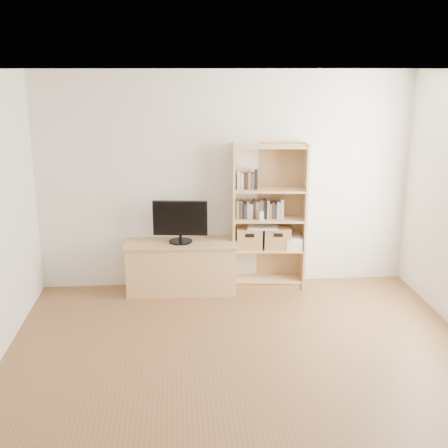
{
  "coord_description": "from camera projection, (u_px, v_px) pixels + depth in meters",
  "views": [
    {
      "loc": [
        -0.58,
        -4.11,
        2.61
      ],
      "look_at": [
        -0.07,
        1.9,
        0.93
      ],
      "focal_mm": 45.0,
      "sensor_mm": 36.0,
      "label": 1
    }
  ],
  "objects": [
    {
      "name": "laptop",
      "position": [
        263.0,
        227.0,
        6.77
      ],
      "size": [
        0.39,
        0.31,
        0.03
      ],
      "primitive_type": "cube",
      "rotation": [
        0.0,
        0.0,
        -0.19
      ],
      "color": "silver",
      "rests_on": "basket_left"
    },
    {
      "name": "basket_right",
      "position": [
        278.0,
        238.0,
        6.82
      ],
      "size": [
        0.35,
        0.3,
        0.26
      ],
      "primitive_type": "cube",
      "rotation": [
        0.0,
        0.0,
        -0.13
      ],
      "color": "#9B7646",
      "rests_on": "bookshelf"
    },
    {
      "name": "ceiling",
      "position": [
        257.0,
        69.0,
        4.0
      ],
      "size": [
        4.5,
        5.0,
        0.01
      ],
      "primitive_type": "cube",
      "color": "white",
      "rests_on": "back_wall"
    },
    {
      "name": "magazine_stack",
      "position": [
        293.0,
        243.0,
        6.83
      ],
      "size": [
        0.22,
        0.29,
        0.13
      ],
      "primitive_type": "cube",
      "rotation": [
        0.0,
        0.0,
        -0.09
      ],
      "color": "silver",
      "rests_on": "bookshelf"
    },
    {
      "name": "tv_stand",
      "position": [
        181.0,
        267.0,
        6.74
      ],
      "size": [
        1.3,
        0.51,
        0.59
      ],
      "primitive_type": "cube",
      "rotation": [
        0.0,
        0.0,
        -0.03
      ],
      "color": "tan",
      "rests_on": "floor"
    },
    {
      "name": "floor",
      "position": [
        252.0,
        391.0,
        4.7
      ],
      "size": [
        4.5,
        5.0,
        0.01
      ],
      "primitive_type": "cube",
      "color": "brown",
      "rests_on": "ground"
    },
    {
      "name": "basket_left",
      "position": [
        249.0,
        238.0,
        6.82
      ],
      "size": [
        0.33,
        0.28,
        0.25
      ],
      "primitive_type": "cube",
      "rotation": [
        0.0,
        0.0,
        -0.1
      ],
      "color": "#9B7646",
      "rests_on": "bookshelf"
    },
    {
      "name": "back_wall",
      "position": [
        226.0,
        181.0,
        6.75
      ],
      "size": [
        4.5,
        0.02,
        2.6
      ],
      "primitive_type": "cube",
      "color": "silver",
      "rests_on": "floor"
    },
    {
      "name": "books_row_upper",
      "position": [
        253.0,
        180.0,
        6.65
      ],
      "size": [
        0.38,
        0.16,
        0.2
      ],
      "primitive_type": "cube",
      "rotation": [
        0.0,
        0.0,
        -0.07
      ],
      "color": "olive",
      "rests_on": "bookshelf"
    },
    {
      "name": "television",
      "position": [
        180.0,
        222.0,
        6.59
      ],
      "size": [
        0.64,
        0.13,
        0.5
      ],
      "primitive_type": "cube",
      "rotation": [
        0.0,
        0.0,
        -0.12
      ],
      "color": "black",
      "rests_on": "tv_stand"
    },
    {
      "name": "books_row_mid",
      "position": [
        269.0,
        210.0,
        6.75
      ],
      "size": [
        0.77,
        0.19,
        0.2
      ],
      "primitive_type": "cube",
      "rotation": [
        0.0,
        0.0,
        -0.05
      ],
      "color": "olive",
      "rests_on": "bookshelf"
    },
    {
      "name": "bookshelf",
      "position": [
        269.0,
        217.0,
        6.75
      ],
      "size": [
        0.91,
        0.39,
        1.76
      ],
      "primitive_type": "cube",
      "rotation": [
        0.0,
        0.0,
        -0.09
      ],
      "color": "tan",
      "rests_on": "floor"
    },
    {
      "name": "baby_monitor",
      "position": [
        262.0,
        216.0,
        6.65
      ],
      "size": [
        0.05,
        0.04,
        0.1
      ],
      "primitive_type": "cube",
      "rotation": [
        0.0,
        0.0,
        -0.11
      ],
      "color": "white",
      "rests_on": "bookshelf"
    }
  ]
}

